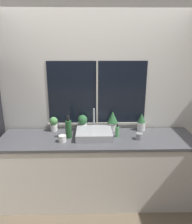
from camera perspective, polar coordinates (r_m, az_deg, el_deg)
ground_plane at (r=3.05m, az=0.64°, el=-25.05°), size 14.00×14.00×0.00m
wall_back at (r=3.08m, az=0.26°, el=3.96°), size 8.00×0.09×2.70m
counter at (r=3.05m, az=0.45°, el=-14.52°), size 2.54×0.69×0.90m
sink at (r=2.86m, az=-0.48°, el=-5.61°), size 0.46×0.45×0.32m
potted_plant_far_left at (r=3.08m, az=-10.98°, el=-2.95°), size 0.11×0.11×0.20m
potted_plant_center_left at (r=3.04m, az=-3.52°, el=-2.77°), size 0.13×0.13×0.23m
potted_plant_center_right at (r=3.04m, az=4.36°, el=-2.06°), size 0.14×0.14×0.28m
potted_plant_far_right at (r=3.12m, az=11.78°, el=-2.53°), size 0.11×0.11×0.24m
soap_bottle at (r=2.86m, az=5.54°, el=-5.09°), size 0.05×0.05×0.17m
bottle_tall at (r=2.83m, az=-7.20°, el=-4.33°), size 0.08×0.08×0.29m
mug_grey at (r=2.84m, az=11.21°, el=-6.23°), size 0.09×0.09×0.08m
mug_white at (r=2.75m, az=-8.77°, el=-6.87°), size 0.10×0.10×0.08m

